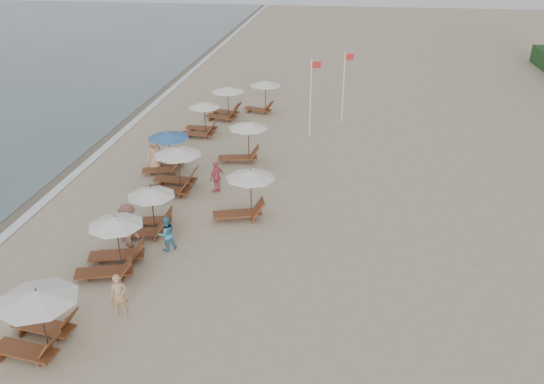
# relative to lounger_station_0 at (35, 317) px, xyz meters

# --- Properties ---
(ground) EXTENTS (160.00, 160.00, 0.00)m
(ground) POSITION_rel_lounger_station_0_xyz_m (6.21, 3.45, -1.09)
(ground) COLOR tan
(ground) RESTS_ON ground
(wet_sand_band) EXTENTS (3.20, 140.00, 0.01)m
(wet_sand_band) POSITION_rel_lounger_station_0_xyz_m (-6.29, 13.45, -1.09)
(wet_sand_band) COLOR #6B5E4C
(wet_sand_band) RESTS_ON ground
(foam_line) EXTENTS (0.50, 140.00, 0.02)m
(foam_line) POSITION_rel_lounger_station_0_xyz_m (-4.99, 13.45, -1.08)
(foam_line) COLOR white
(foam_line) RESTS_ON ground
(lounger_station_0) EXTENTS (2.76, 2.45, 2.10)m
(lounger_station_0) POSITION_rel_lounger_station_0_xyz_m (0.00, 0.00, 0.00)
(lounger_station_0) COLOR brown
(lounger_station_0) RESTS_ON ground
(lounger_station_1) EXTENTS (2.66, 2.53, 2.31)m
(lounger_station_1) POSITION_rel_lounger_station_0_xyz_m (0.63, 4.34, -0.09)
(lounger_station_1) COLOR brown
(lounger_station_1) RESTS_ON ground
(lounger_station_2) EXTENTS (2.46, 2.23, 2.08)m
(lounger_station_2) POSITION_rel_lounger_station_0_xyz_m (0.99, 7.31, -0.08)
(lounger_station_2) COLOR brown
(lounger_station_2) RESTS_ON ground
(lounger_station_3) EXTENTS (2.78, 2.36, 2.25)m
(lounger_station_3) POSITION_rel_lounger_station_0_xyz_m (0.85, 11.48, -0.02)
(lounger_station_3) COLOR brown
(lounger_station_3) RESTS_ON ground
(lounger_station_4) EXTENTS (2.60, 2.32, 2.20)m
(lounger_station_4) POSITION_rel_lounger_station_0_xyz_m (-0.30, 13.82, 0.01)
(lounger_station_4) COLOR brown
(lounger_station_4) RESTS_ON ground
(lounger_station_5) EXTENTS (2.49, 2.02, 2.14)m
(lounger_station_5) POSITION_rel_lounger_station_0_xyz_m (0.14, 19.53, -0.10)
(lounger_station_5) COLOR brown
(lounger_station_5) RESTS_ON ground
(lounger_station_6) EXTENTS (2.73, 2.44, 2.21)m
(lounger_station_6) POSITION_rel_lounger_station_0_xyz_m (0.87, 23.00, -0.03)
(lounger_station_6) COLOR brown
(lounger_station_6) RESTS_ON ground
(inland_station_0) EXTENTS (2.90, 2.26, 2.22)m
(inland_station_0) POSITION_rel_lounger_station_0_xyz_m (4.80, 9.13, 0.18)
(inland_station_0) COLOR brown
(inland_station_0) RESTS_ON ground
(inland_station_1) EXTENTS (2.87, 2.24, 2.22)m
(inland_station_1) POSITION_rel_lounger_station_0_xyz_m (3.55, 15.63, 0.19)
(inland_station_1) COLOR brown
(inland_station_1) RESTS_ON ground
(inland_station_2) EXTENTS (2.72, 2.24, 2.22)m
(inland_station_2) POSITION_rel_lounger_station_0_xyz_m (3.21, 24.69, 0.29)
(inland_station_2) COLOR brown
(inland_station_2) RESTS_ON ground
(beachgoer_near) EXTENTS (0.66, 0.54, 1.56)m
(beachgoer_near) POSITION_rel_lounger_station_0_xyz_m (1.92, 1.80, -0.31)
(beachgoer_near) COLOR tan
(beachgoer_near) RESTS_ON ground
(beachgoer_mid_a) EXTENTS (0.92, 0.89, 1.49)m
(beachgoer_mid_a) POSITION_rel_lounger_station_0_xyz_m (2.21, 6.01, -0.35)
(beachgoer_mid_a) COLOR teal
(beachgoer_mid_a) RESTS_ON ground
(beachgoer_mid_b) EXTENTS (1.40, 1.31, 1.90)m
(beachgoer_mid_b) POSITION_rel_lounger_station_0_xyz_m (0.61, 6.08, -0.14)
(beachgoer_mid_b) COLOR brown
(beachgoer_mid_b) RESTS_ON ground
(beachgoer_far_a) EXTENTS (0.80, 1.02, 1.61)m
(beachgoer_far_a) POSITION_rel_lounger_station_0_xyz_m (2.98, 11.58, -0.29)
(beachgoer_far_a) COLOR #C34E5B
(beachgoer_far_a) RESTS_ON ground
(beachgoer_far_b) EXTENTS (1.06, 1.10, 1.90)m
(beachgoer_far_b) POSITION_rel_lounger_station_0_xyz_m (-0.89, 13.71, -0.14)
(beachgoer_far_b) COLOR tan
(beachgoer_far_b) RESTS_ON ground
(flag_pole_near) EXTENTS (0.60, 0.08, 4.86)m
(flag_pole_near) POSITION_rel_lounger_station_0_xyz_m (6.92, 20.26, 1.59)
(flag_pole_near) COLOR silver
(flag_pole_near) RESTS_ON ground
(flag_pole_far) EXTENTS (0.60, 0.08, 4.76)m
(flag_pole_far) POSITION_rel_lounger_station_0_xyz_m (8.85, 23.23, 1.54)
(flag_pole_far) COLOR silver
(flag_pole_far) RESTS_ON ground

